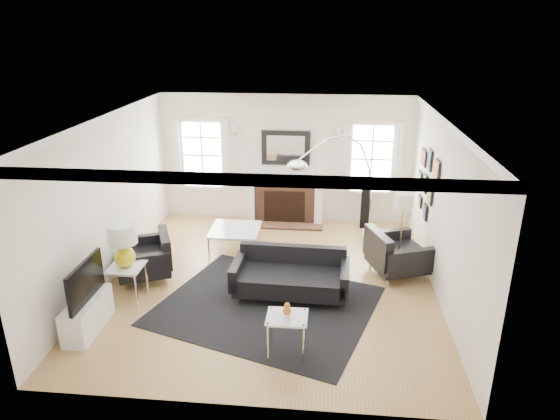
# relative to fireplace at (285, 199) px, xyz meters

# --- Properties ---
(floor) EXTENTS (6.00, 6.00, 0.00)m
(floor) POSITION_rel_fireplace_xyz_m (0.00, -2.79, -0.54)
(floor) COLOR #A27943
(floor) RESTS_ON ground
(back_wall) EXTENTS (5.50, 0.04, 2.80)m
(back_wall) POSITION_rel_fireplace_xyz_m (0.00, 0.21, 0.86)
(back_wall) COLOR silver
(back_wall) RESTS_ON floor
(front_wall) EXTENTS (5.50, 0.04, 2.80)m
(front_wall) POSITION_rel_fireplace_xyz_m (0.00, -5.79, 0.86)
(front_wall) COLOR silver
(front_wall) RESTS_ON floor
(left_wall) EXTENTS (0.04, 6.00, 2.80)m
(left_wall) POSITION_rel_fireplace_xyz_m (-2.75, -2.79, 0.86)
(left_wall) COLOR silver
(left_wall) RESTS_ON floor
(right_wall) EXTENTS (0.04, 6.00, 2.80)m
(right_wall) POSITION_rel_fireplace_xyz_m (2.75, -2.79, 0.86)
(right_wall) COLOR silver
(right_wall) RESTS_ON floor
(ceiling) EXTENTS (5.50, 6.00, 0.02)m
(ceiling) POSITION_rel_fireplace_xyz_m (0.00, -2.79, 2.26)
(ceiling) COLOR white
(ceiling) RESTS_ON back_wall
(crown_molding) EXTENTS (5.50, 6.00, 0.12)m
(crown_molding) POSITION_rel_fireplace_xyz_m (0.00, -2.79, 2.20)
(crown_molding) COLOR white
(crown_molding) RESTS_ON back_wall
(fireplace) EXTENTS (1.70, 0.69, 1.11)m
(fireplace) POSITION_rel_fireplace_xyz_m (0.00, 0.00, 0.00)
(fireplace) COLOR white
(fireplace) RESTS_ON floor
(mantel_mirror) EXTENTS (1.05, 0.07, 0.75)m
(mantel_mirror) POSITION_rel_fireplace_xyz_m (0.00, 0.16, 1.11)
(mantel_mirror) COLOR black
(mantel_mirror) RESTS_ON back_wall
(window_left) EXTENTS (1.24, 0.15, 1.62)m
(window_left) POSITION_rel_fireplace_xyz_m (-1.85, 0.16, 0.92)
(window_left) COLOR white
(window_left) RESTS_ON back_wall
(window_right) EXTENTS (1.24, 0.15, 1.62)m
(window_right) POSITION_rel_fireplace_xyz_m (1.85, 0.16, 0.92)
(window_right) COLOR white
(window_right) RESTS_ON back_wall
(gallery_wall) EXTENTS (0.04, 1.73, 1.29)m
(gallery_wall) POSITION_rel_fireplace_xyz_m (2.72, -1.50, 0.99)
(gallery_wall) COLOR black
(gallery_wall) RESTS_ON right_wall
(tv_unit) EXTENTS (0.35, 1.00, 1.09)m
(tv_unit) POSITION_rel_fireplace_xyz_m (-2.44, -4.49, -0.21)
(tv_unit) COLOR white
(tv_unit) RESTS_ON floor
(area_rug) EXTENTS (3.84, 3.51, 0.01)m
(area_rug) POSITION_rel_fireplace_xyz_m (0.03, -3.59, -0.54)
(area_rug) COLOR black
(area_rug) RESTS_ON floor
(sofa) EXTENTS (1.90, 0.93, 0.61)m
(sofa) POSITION_rel_fireplace_xyz_m (0.38, -3.17, -0.21)
(sofa) COLOR black
(sofa) RESTS_ON floor
(armchair_left) EXTENTS (1.17, 1.23, 0.66)m
(armchair_left) POSITION_rel_fireplace_xyz_m (-2.14, -2.84, -0.18)
(armchair_left) COLOR black
(armchair_left) RESTS_ON floor
(armchair_right) EXTENTS (1.19, 1.26, 0.69)m
(armchair_right) POSITION_rel_fireplace_xyz_m (2.13, -2.31, -0.16)
(armchair_right) COLOR black
(armchair_right) RESTS_ON floor
(coffee_table) EXTENTS (0.95, 0.95, 0.42)m
(coffee_table) POSITION_rel_fireplace_xyz_m (-0.84, -1.52, -0.15)
(coffee_table) COLOR silver
(coffee_table) RESTS_ON floor
(side_table_left) EXTENTS (0.53, 0.53, 0.58)m
(side_table_left) POSITION_rel_fireplace_xyz_m (-2.20, -3.59, -0.07)
(side_table_left) COLOR silver
(side_table_left) RESTS_ON floor
(nesting_table) EXTENTS (0.54, 0.45, 0.59)m
(nesting_table) POSITION_rel_fireplace_xyz_m (0.45, -4.78, -0.07)
(nesting_table) COLOR silver
(nesting_table) RESTS_ON floor
(gourd_lamp) EXTENTS (0.45, 0.45, 0.72)m
(gourd_lamp) POSITION_rel_fireplace_xyz_m (-2.20, -3.59, 0.45)
(gourd_lamp) COLOR yellow
(gourd_lamp) RESTS_ON side_table_left
(orange_vase) EXTENTS (0.11, 0.11, 0.18)m
(orange_vase) POSITION_rel_fireplace_xyz_m (0.45, -4.78, 0.15)
(orange_vase) COLOR #C76219
(orange_vase) RESTS_ON nesting_table
(arc_floor_lamp) EXTENTS (1.69, 1.57, 2.40)m
(arc_floor_lamp) POSITION_rel_fireplace_xyz_m (1.09, -1.53, 0.75)
(arc_floor_lamp) COLOR silver
(arc_floor_lamp) RESTS_ON floor
(stick_floor_lamp) EXTENTS (0.31, 0.31, 1.53)m
(stick_floor_lamp) POSITION_rel_fireplace_xyz_m (2.20, -2.36, 0.78)
(stick_floor_lamp) COLOR gold
(stick_floor_lamp) RESTS_ON floor
(speaker_tower) EXTENTS (0.20, 0.20, 0.95)m
(speaker_tower) POSITION_rel_fireplace_xyz_m (1.75, -0.14, -0.07)
(speaker_tower) COLOR black
(speaker_tower) RESTS_ON floor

